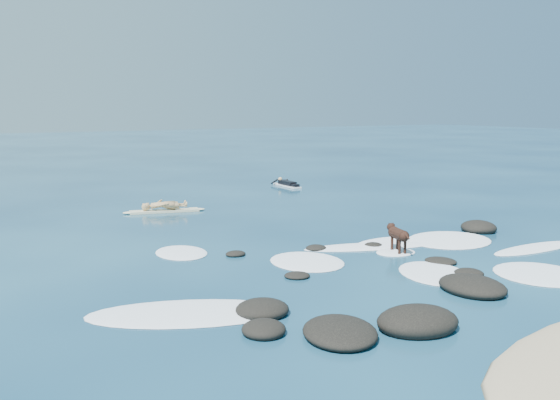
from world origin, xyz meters
TOP-DOWN VIEW (x-y plane):
  - ground at (0.00, 0.00)m, footprint 160.00×160.00m
  - reef_rocks at (-1.30, -3.46)m, footprint 10.94×7.33m
  - breaking_foam at (0.04, -1.26)m, footprint 15.76×8.37m
  - standing_surfer_rig at (-2.93, 8.65)m, footprint 2.96×1.03m
  - paddling_surfer_rig at (4.59, 12.64)m, footprint 0.98×2.16m
  - dog at (0.25, -0.46)m, footprint 0.48×1.20m

SIDE VIEW (x-z plane):
  - ground at x=0.00m, z-range 0.00..0.00m
  - breaking_foam at x=0.04m, z-range -0.05..0.07m
  - reef_rocks at x=-1.30m, z-range -0.16..0.37m
  - paddling_surfer_rig at x=4.59m, z-range -0.06..0.32m
  - dog at x=0.25m, z-range 0.13..0.89m
  - standing_surfer_rig at x=-2.93m, z-range -0.18..1.51m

